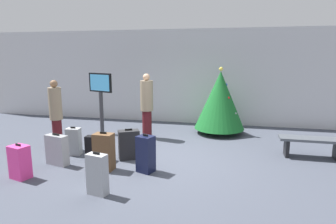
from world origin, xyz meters
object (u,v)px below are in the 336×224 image
at_px(suitcase_1, 96,148).
at_px(suitcase_7, 146,154).
at_px(suitcase_5, 20,162).
at_px(suitcase_6, 97,174).
at_px(suitcase_2, 57,150).
at_px(suitcase_3, 129,145).
at_px(traveller_0, 147,105).
at_px(flight_info_kiosk, 101,92).
at_px(suitcase_0, 74,142).
at_px(suitcase_4, 104,152).
at_px(waiting_bench, 312,143).
at_px(holiday_tree, 220,100).
at_px(traveller_1, 56,113).

height_order(suitcase_1, suitcase_7, suitcase_7).
height_order(suitcase_5, suitcase_6, suitcase_6).
relative_size(suitcase_2, suitcase_3, 0.98).
xyz_separation_m(traveller_0, suitcase_6, (0.20, -3.61, -0.63)).
relative_size(flight_info_kiosk, suitcase_0, 2.67).
xyz_separation_m(suitcase_4, suitcase_7, (0.89, 0.08, -0.01)).
height_order(waiting_bench, suitcase_1, suitcase_1).
distance_m(suitcase_1, suitcase_3, 0.76).
xyz_separation_m(suitcase_3, suitcase_7, (0.61, -0.65, 0.04)).
xyz_separation_m(suitcase_1, suitcase_4, (0.44, -0.50, 0.11)).
distance_m(traveller_0, suitcase_3, 1.92).
bearing_deg(holiday_tree, traveller_0, -154.23).
distance_m(suitcase_1, suitcase_5, 1.61).
bearing_deg(suitcase_6, suitcase_3, 92.84).
xyz_separation_m(flight_info_kiosk, traveller_1, (-0.49, -1.59, -0.36)).
bearing_deg(suitcase_4, suitcase_7, 5.41).
distance_m(flight_info_kiosk, suitcase_4, 3.11).
bearing_deg(traveller_1, suitcase_5, -78.38).
relative_size(holiday_tree, suitcase_3, 2.83).
relative_size(suitcase_0, suitcase_7, 0.87).
bearing_deg(suitcase_6, suitcase_1, 117.42).
xyz_separation_m(flight_info_kiosk, suitcase_7, (2.20, -2.58, -0.92)).
relative_size(waiting_bench, suitcase_0, 2.10).
height_order(holiday_tree, suitcase_1, holiday_tree).
bearing_deg(traveller_1, flight_info_kiosk, 73.01).
height_order(waiting_bench, suitcase_7, suitcase_7).
relative_size(flight_info_kiosk, traveller_1, 1.05).
bearing_deg(traveller_1, traveller_0, 36.61).
bearing_deg(suitcase_0, traveller_0, 54.53).
bearing_deg(suitcase_4, traveller_1, 149.17).
relative_size(suitcase_0, suitcase_2, 0.99).
bearing_deg(suitcase_5, suitcase_4, 28.45).
bearing_deg(suitcase_0, holiday_tree, 40.09).
height_order(holiday_tree, suitcase_6, holiday_tree).
height_order(holiday_tree, waiting_bench, holiday_tree).
bearing_deg(suitcase_3, flight_info_kiosk, 129.54).
bearing_deg(suitcase_7, suitcase_2, -178.71).
relative_size(traveller_0, suitcase_4, 2.28).
distance_m(suitcase_0, suitcase_4, 1.33).
bearing_deg(suitcase_7, waiting_bench, 25.19).
height_order(holiday_tree, suitcase_4, holiday_tree).
bearing_deg(waiting_bench, suitcase_1, -165.60).
height_order(suitcase_2, suitcase_4, suitcase_4).
relative_size(suitcase_0, suitcase_5, 1.00).
distance_m(suitcase_4, suitcase_6, 1.13).
bearing_deg(suitcase_4, suitcase_0, 147.56).
xyz_separation_m(flight_info_kiosk, traveller_0, (1.49, -0.13, -0.31)).
bearing_deg(traveller_1, holiday_tree, 31.42).
xyz_separation_m(traveller_1, suitcase_0, (0.67, -0.36, -0.61)).
bearing_deg(waiting_bench, traveller_0, 169.65).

